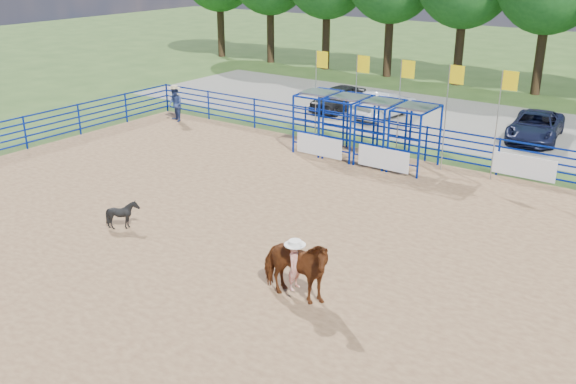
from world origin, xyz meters
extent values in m
plane|color=#3F5C24|center=(0.00, 0.00, 0.00)|extent=(120.00, 120.00, 0.00)
cube|color=#99724C|center=(0.00, 0.00, 0.01)|extent=(30.00, 20.00, 0.02)
cube|color=gray|center=(0.00, 17.00, 0.01)|extent=(40.00, 10.00, 0.01)
imported|color=#602D13|center=(2.00, -2.35, 0.90)|extent=(2.14, 1.07, 1.77)
imported|color=#A32517|center=(2.00, -2.35, 1.56)|extent=(0.32, 0.46, 1.23)
cylinder|color=white|center=(2.00, -2.35, 2.21)|extent=(0.54, 0.54, 0.12)
imported|color=black|center=(-4.90, -1.88, 0.49)|extent=(0.88, 0.79, 0.93)
imported|color=navy|center=(-13.07, 8.69, 0.89)|extent=(1.04, 0.94, 1.75)
cylinder|color=tan|center=(-13.07, 8.69, 1.77)|extent=(0.56, 0.56, 0.11)
imported|color=black|center=(-7.56, 15.55, 0.68)|extent=(1.77, 4.03, 1.35)
imported|color=#9B9DA3|center=(-4.87, 15.58, 0.70)|extent=(2.04, 4.32, 1.37)
imported|color=black|center=(2.78, 15.88, 0.65)|extent=(2.64, 4.80, 1.27)
cube|color=white|center=(-3.80, 7.77, 0.55)|extent=(2.20, 0.04, 0.85)
cube|color=white|center=(-0.80, 7.77, 0.55)|extent=(2.20, 0.04, 0.85)
cube|color=white|center=(4.00, 9.96, 0.55)|extent=(2.40, 0.04, 0.85)
cylinder|color=#3F2B19|center=(-25.00, 26.00, 2.40)|extent=(0.56, 0.56, 4.80)
cylinder|color=#3F2B19|center=(-20.00, 26.00, 2.40)|extent=(0.56, 0.56, 4.80)
cylinder|color=#3F2B19|center=(-15.00, 26.00, 2.40)|extent=(0.56, 0.56, 4.80)
cylinder|color=#3F2B19|center=(-10.00, 26.00, 2.40)|extent=(0.56, 0.56, 4.80)
cylinder|color=#3F2B19|center=(-5.00, 26.00, 2.40)|extent=(0.56, 0.56, 4.80)
cylinder|color=#3F2B19|center=(0.00, 26.00, 2.40)|extent=(0.56, 0.56, 4.80)
camera|label=1|loc=(10.06, -13.97, 8.32)|focal=40.00mm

